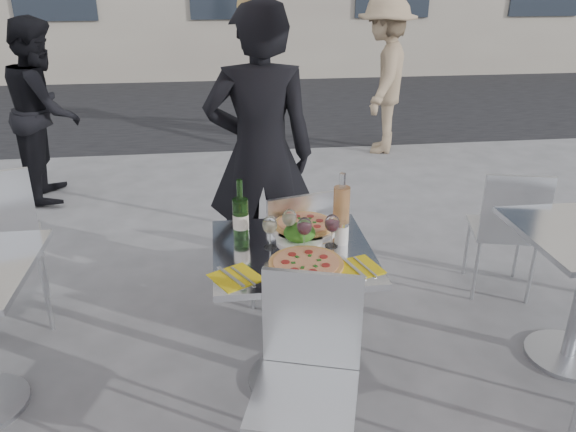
{
  "coord_description": "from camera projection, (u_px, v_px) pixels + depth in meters",
  "views": [
    {
      "loc": [
        -0.31,
        -2.26,
        1.92
      ],
      "look_at": [
        0.0,
        0.15,
        0.85
      ],
      "focal_mm": 35.0,
      "sensor_mm": 36.0,
      "label": 1
    }
  ],
  "objects": [
    {
      "name": "salad_plate",
      "position": [
        300.0,
        234.0,
        2.62
      ],
      "size": [
        0.22,
        0.22,
        0.09
      ],
      "color": "white",
      "rests_on": "main_table"
    },
    {
      "name": "woman_diner",
      "position": [
        260.0,
        156.0,
        3.35
      ],
      "size": [
        0.67,
        0.45,
        1.8
      ],
      "primitive_type": "imported",
      "rotation": [
        0.0,
        0.0,
        3.1
      ],
      "color": "black",
      "rests_on": "ground"
    },
    {
      "name": "wineglass_white_b",
      "position": [
        289.0,
        219.0,
        2.6
      ],
      "size": [
        0.07,
        0.07,
        0.16
      ],
      "color": "white",
      "rests_on": "main_table"
    },
    {
      "name": "main_table",
      "position": [
        292.0,
        289.0,
        2.64
      ],
      "size": [
        0.72,
        0.72,
        0.75
      ],
      "color": "#B7BABF",
      "rests_on": "ground"
    },
    {
      "name": "pizza_far",
      "position": [
        304.0,
        226.0,
        2.75
      ],
      "size": [
        0.33,
        0.33,
        0.03
      ],
      "color": "white",
      "rests_on": "main_table"
    },
    {
      "name": "ground",
      "position": [
        292.0,
        380.0,
        2.86
      ],
      "size": [
        80.0,
        80.0,
        0.0
      ],
      "primitive_type": "plane",
      "color": "#5F5F61"
    },
    {
      "name": "napkin_right",
      "position": [
        358.0,
        267.0,
        2.39
      ],
      "size": [
        0.22,
        0.22,
        0.01
      ],
      "rotation": [
        0.0,
        0.0,
        0.29
      ],
      "color": "yellow",
      "rests_on": "main_table"
    },
    {
      "name": "wineglass_red_a",
      "position": [
        304.0,
        227.0,
        2.51
      ],
      "size": [
        0.07,
        0.07,
        0.16
      ],
      "color": "white",
      "rests_on": "main_table"
    },
    {
      "name": "pedestrian_a",
      "position": [
        44.0,
        110.0,
        4.91
      ],
      "size": [
        0.69,
        0.84,
        1.58
      ],
      "primitive_type": "imported",
      "rotation": [
        0.0,
        0.0,
        1.7
      ],
      "color": "black",
      "rests_on": "ground"
    },
    {
      "name": "napkin_left",
      "position": [
        236.0,
        277.0,
        2.32
      ],
      "size": [
        0.25,
        0.25,
        0.01
      ],
      "rotation": [
        0.0,
        0.0,
        0.52
      ],
      "color": "yellow",
      "rests_on": "main_table"
    },
    {
      "name": "chair_near",
      "position": [
        308.0,
        366.0,
        2.17
      ],
      "size": [
        0.5,
        0.5,
        0.87
      ],
      "rotation": [
        0.0,
        0.0,
        -0.3
      ],
      "color": "silver",
      "rests_on": "ground"
    },
    {
      "name": "pizza_near",
      "position": [
        306.0,
        264.0,
        2.41
      ],
      "size": [
        0.32,
        0.32,
        0.02
      ],
      "color": "#E8A85A",
      "rests_on": "main_table"
    },
    {
      "name": "side_chair_rfar",
      "position": [
        508.0,
        224.0,
        3.41
      ],
      "size": [
        0.47,
        0.48,
        0.85
      ],
      "rotation": [
        0.0,
        0.0,
        2.89
      ],
      "color": "silver",
      "rests_on": "ground"
    },
    {
      "name": "pedestrian_b",
      "position": [
        384.0,
        76.0,
        6.17
      ],
      "size": [
        0.98,
        1.24,
        1.68
      ],
      "primitive_type": "imported",
      "rotation": [
        0.0,
        0.0,
        4.34
      ],
      "color": "tan",
      "rests_on": "ground"
    },
    {
      "name": "street_asphalt",
      "position": [
        237.0,
        104.0,
        8.76
      ],
      "size": [
        24.0,
        5.0,
        0.0
      ],
      "primitive_type": "cube",
      "color": "black",
      "rests_on": "ground"
    },
    {
      "name": "chair_far",
      "position": [
        295.0,
        248.0,
        3.1
      ],
      "size": [
        0.48,
        0.49,
        0.86
      ],
      "rotation": [
        0.0,
        0.0,
        3.4
      ],
      "color": "silver",
      "rests_on": "ground"
    },
    {
      "name": "wine_bottle",
      "position": [
        241.0,
        216.0,
        2.61
      ],
      "size": [
        0.07,
        0.08,
        0.29
      ],
      "color": "#285720",
      "rests_on": "main_table"
    },
    {
      "name": "wineglass_white_a",
      "position": [
        270.0,
        226.0,
        2.53
      ],
      "size": [
        0.07,
        0.07,
        0.16
      ],
      "color": "white",
      "rests_on": "main_table"
    },
    {
      "name": "sugar_shaker",
      "position": [
        342.0,
        233.0,
        2.59
      ],
      "size": [
        0.06,
        0.06,
        0.11
      ],
      "color": "white",
      "rests_on": "main_table"
    },
    {
      "name": "wineglass_red_b",
      "position": [
        332.0,
        224.0,
        2.54
      ],
      "size": [
        0.07,
        0.07,
        0.16
      ],
      "color": "white",
      "rests_on": "main_table"
    },
    {
      "name": "carafe",
      "position": [
        341.0,
        207.0,
        2.7
      ],
      "size": [
        0.08,
        0.08,
        0.29
      ],
      "color": "#E5A462",
      "rests_on": "main_table"
    }
  ]
}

